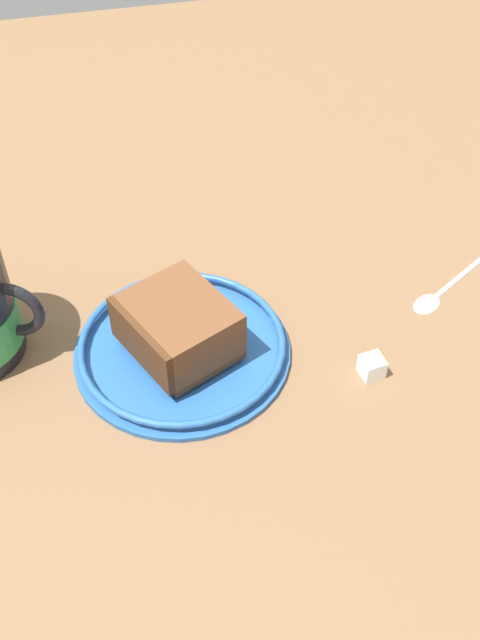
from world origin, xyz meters
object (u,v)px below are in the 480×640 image
object	(u,v)px
small_plate	(182,348)
cake_slice	(178,328)
teaspoon	(444,288)
sugar_cube	(372,367)

from	to	relation	value
small_plate	cake_slice	size ratio (longest dim) A/B	1.67
teaspoon	sugar_cube	world-z (taller)	sugar_cube
cake_slice	sugar_cube	bearing A→B (deg)	-110.81
cake_slice	sugar_cube	world-z (taller)	cake_slice
sugar_cube	small_plate	bearing A→B (deg)	68.50
small_plate	teaspoon	size ratio (longest dim) A/B	1.45
small_plate	teaspoon	distance (cm)	24.53
small_plate	sugar_cube	world-z (taller)	sugar_cube
cake_slice	sugar_cube	xyz separation A→B (cm)	(-5.63, -14.82, -2.46)
sugar_cube	teaspoon	bearing A→B (deg)	-51.77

